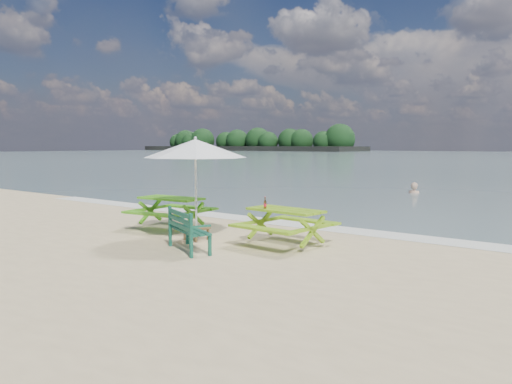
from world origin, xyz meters
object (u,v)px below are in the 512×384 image
Objects in this scene: picnic_table_right at (285,228)px; patio_umbrella at (196,149)px; beer_bottle at (265,205)px; swimmer at (414,202)px; side_table at (196,233)px; picnic_table_left at (171,213)px; park_bench at (189,238)px.

patio_umbrella is at bearing -158.84° from picnic_table_right.
swimmer is at bearing 96.85° from beer_bottle.
patio_umbrella is (-1.93, -0.75, 1.70)m from picnic_table_right.
patio_umbrella is at bearing -160.33° from beer_bottle.
patio_umbrella reaches higher than swimmer.
beer_bottle reaches higher than side_table.
picnic_table_left is at bearing 175.79° from beer_bottle.
picnic_table_left is at bearing 154.90° from side_table.
park_bench is at bearing -52.75° from side_table.
picnic_table_right is at bearing -81.37° from swimmer.
park_bench is 0.77× the size of swimmer.
swimmer is at bearing 83.13° from picnic_table_left.
picnic_table_left is 1.04× the size of picnic_table_right.
beer_bottle is at bearing -83.15° from swimmer.
side_table is (1.67, -0.78, -0.23)m from picnic_table_left.
swimmer reaches higher than side_table.
picnic_table_left is 13.33m from swimmer.
swimmer is at bearing 92.99° from park_bench.
side_table is 0.20× the size of patio_umbrella.
beer_bottle reaches higher than swimmer.
beer_bottle is at bearing -153.33° from picnic_table_right.
swimmer is (-0.08, 13.99, -2.51)m from patio_umbrella.
patio_umbrella is at bearing -25.10° from picnic_table_left.
patio_umbrella is (0.00, 0.00, 1.92)m from side_table.
picnic_table_right is 7.77× the size of beer_bottle.
side_table is 14.01m from swimmer.
picnic_table_right is at bearing -0.59° from picnic_table_left.
swimmer is (-0.78, 14.91, -0.69)m from park_bench.
picnic_table_left is 1.86m from side_table.
picnic_table_right is at bearing 53.50° from park_bench.
park_bench is 1.16m from side_table.
park_bench reaches higher than swimmer.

